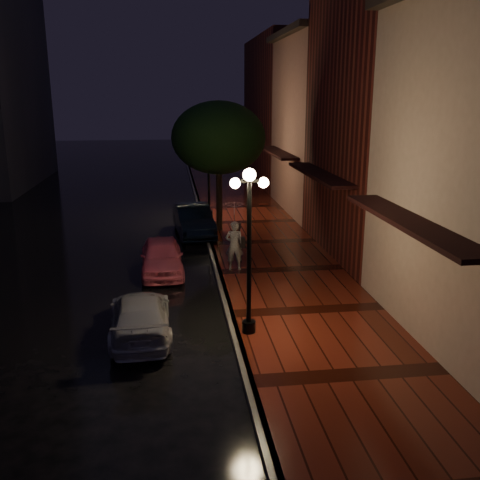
{
  "coord_description": "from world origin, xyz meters",
  "views": [
    {
      "loc": [
        -1.55,
        -17.79,
        6.18
      ],
      "look_at": [
        0.72,
        -0.4,
        1.4
      ],
      "focal_mm": 40.0,
      "sensor_mm": 36.0,
      "label": 1
    }
  ],
  "objects_px": {
    "streetlamp_far": "(209,168)",
    "navy_car": "(193,220)",
    "street_tree": "(219,140)",
    "silver_car": "(140,316)",
    "streetlamp_near": "(249,242)",
    "parking_meter": "(239,236)",
    "woman_with_umbrella": "(234,225)",
    "pink_car": "(162,256)"
  },
  "relations": [
    {
      "from": "streetlamp_far",
      "to": "navy_car",
      "type": "xyz_separation_m",
      "value": [
        -0.95,
        -3.21,
        -1.9
      ]
    },
    {
      "from": "street_tree",
      "to": "silver_car",
      "type": "bearing_deg",
      "value": -106.27
    },
    {
      "from": "streetlamp_near",
      "to": "parking_meter",
      "type": "height_order",
      "value": "streetlamp_near"
    },
    {
      "from": "street_tree",
      "to": "streetlamp_near",
      "type": "bearing_deg",
      "value": -91.35
    },
    {
      "from": "silver_car",
      "to": "woman_with_umbrella",
      "type": "xyz_separation_m",
      "value": [
        3.07,
        4.76,
        1.23
      ]
    },
    {
      "from": "street_tree",
      "to": "woman_with_umbrella",
      "type": "relative_size",
      "value": 2.34
    },
    {
      "from": "pink_car",
      "to": "woman_with_umbrella",
      "type": "bearing_deg",
      "value": -10.42
    },
    {
      "from": "street_tree",
      "to": "woman_with_umbrella",
      "type": "height_order",
      "value": "street_tree"
    },
    {
      "from": "streetlamp_near",
      "to": "woman_with_umbrella",
      "type": "xyz_separation_m",
      "value": [
        0.25,
        5.22,
        -0.81
      ]
    },
    {
      "from": "woman_with_umbrella",
      "to": "parking_meter",
      "type": "bearing_deg",
      "value": -91.86
    },
    {
      "from": "woman_with_umbrella",
      "to": "parking_meter",
      "type": "relative_size",
      "value": 1.94
    },
    {
      "from": "streetlamp_far",
      "to": "parking_meter",
      "type": "xyz_separation_m",
      "value": [
        0.65,
        -7.03,
        -1.68
      ]
    },
    {
      "from": "street_tree",
      "to": "navy_car",
      "type": "distance_m",
      "value": 3.75
    },
    {
      "from": "streetlamp_near",
      "to": "navy_car",
      "type": "bearing_deg",
      "value": 95.03
    },
    {
      "from": "streetlamp_far",
      "to": "navy_car",
      "type": "relative_size",
      "value": 1.02
    },
    {
      "from": "pink_car",
      "to": "woman_with_umbrella",
      "type": "distance_m",
      "value": 2.85
    },
    {
      "from": "woman_with_umbrella",
      "to": "parking_meter",
      "type": "distance_m",
      "value": 2.0
    },
    {
      "from": "parking_meter",
      "to": "woman_with_umbrella",
      "type": "bearing_deg",
      "value": -112.09
    },
    {
      "from": "pink_car",
      "to": "parking_meter",
      "type": "xyz_separation_m",
      "value": [
        2.96,
        1.37,
        0.3
      ]
    },
    {
      "from": "silver_car",
      "to": "parking_meter",
      "type": "bearing_deg",
      "value": -120.72
    },
    {
      "from": "parking_meter",
      "to": "streetlamp_far",
      "type": "bearing_deg",
      "value": 85.92
    },
    {
      "from": "navy_car",
      "to": "silver_car",
      "type": "height_order",
      "value": "navy_car"
    },
    {
      "from": "street_tree",
      "to": "woman_with_umbrella",
      "type": "bearing_deg",
      "value": -90.05
    },
    {
      "from": "street_tree",
      "to": "woman_with_umbrella",
      "type": "xyz_separation_m",
      "value": [
        -0.01,
        -5.78,
        -2.46
      ]
    },
    {
      "from": "parking_meter",
      "to": "streetlamp_near",
      "type": "bearing_deg",
      "value": -104.69
    },
    {
      "from": "navy_car",
      "to": "silver_car",
      "type": "xyz_separation_m",
      "value": [
        -1.87,
        -10.33,
        -0.14
      ]
    },
    {
      "from": "silver_car",
      "to": "parking_meter",
      "type": "distance_m",
      "value": 7.39
    },
    {
      "from": "streetlamp_far",
      "to": "navy_car",
      "type": "height_order",
      "value": "streetlamp_far"
    },
    {
      "from": "streetlamp_near",
      "to": "pink_car",
      "type": "distance_m",
      "value": 6.38
    },
    {
      "from": "streetlamp_far",
      "to": "streetlamp_near",
      "type": "bearing_deg",
      "value": -90.0
    },
    {
      "from": "navy_car",
      "to": "parking_meter",
      "type": "bearing_deg",
      "value": -72.93
    },
    {
      "from": "navy_car",
      "to": "parking_meter",
      "type": "height_order",
      "value": "parking_meter"
    },
    {
      "from": "street_tree",
      "to": "parking_meter",
      "type": "distance_m",
      "value": 5.23
    },
    {
      "from": "silver_car",
      "to": "woman_with_umbrella",
      "type": "height_order",
      "value": "woman_with_umbrella"
    },
    {
      "from": "streetlamp_near",
      "to": "silver_car",
      "type": "distance_m",
      "value": 3.51
    },
    {
      "from": "streetlamp_far",
      "to": "woman_with_umbrella",
      "type": "height_order",
      "value": "streetlamp_far"
    },
    {
      "from": "streetlamp_far",
      "to": "silver_car",
      "type": "xyz_separation_m",
      "value": [
        -2.82,
        -13.54,
        -2.04
      ]
    },
    {
      "from": "pink_car",
      "to": "silver_car",
      "type": "height_order",
      "value": "pink_car"
    },
    {
      "from": "streetlamp_near",
      "to": "silver_car",
      "type": "relative_size",
      "value": 1.12
    },
    {
      "from": "streetlamp_near",
      "to": "navy_car",
      "type": "height_order",
      "value": "streetlamp_near"
    },
    {
      "from": "street_tree",
      "to": "parking_meter",
      "type": "relative_size",
      "value": 4.54
    },
    {
      "from": "streetlamp_far",
      "to": "pink_car",
      "type": "bearing_deg",
      "value": -105.39
    }
  ]
}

